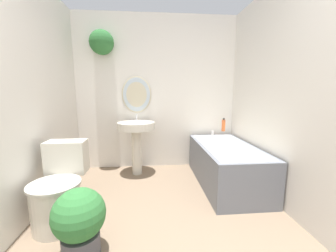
{
  "coord_description": "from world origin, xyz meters",
  "views": [
    {
      "loc": [
        -0.12,
        -0.5,
        1.21
      ],
      "look_at": [
        0.08,
        1.74,
        0.85
      ],
      "focal_mm": 22.0,
      "sensor_mm": 36.0,
      "label": 1
    }
  ],
  "objects_px": {
    "pedestal_sink": "(136,134)",
    "bathtub": "(226,164)",
    "toilet": "(59,191)",
    "potted_plant": "(79,220)",
    "shampoo_bottle": "(223,125)"
  },
  "relations": [
    {
      "from": "pedestal_sink",
      "to": "bathtub",
      "type": "bearing_deg",
      "value": -20.57
    },
    {
      "from": "bathtub",
      "to": "shampoo_bottle",
      "type": "xyz_separation_m",
      "value": [
        0.17,
        0.59,
        0.42
      ]
    },
    {
      "from": "bathtub",
      "to": "potted_plant",
      "type": "relative_size",
      "value": 2.7
    },
    {
      "from": "toilet",
      "to": "bathtub",
      "type": "height_order",
      "value": "toilet"
    },
    {
      "from": "bathtub",
      "to": "shampoo_bottle",
      "type": "relative_size",
      "value": 6.94
    },
    {
      "from": "bathtub",
      "to": "potted_plant",
      "type": "bearing_deg",
      "value": -143.73
    },
    {
      "from": "pedestal_sink",
      "to": "bathtub",
      "type": "distance_m",
      "value": 1.33
    },
    {
      "from": "bathtub",
      "to": "potted_plant",
      "type": "xyz_separation_m",
      "value": [
        -1.53,
        -1.12,
        0.01
      ]
    },
    {
      "from": "toilet",
      "to": "shampoo_bottle",
      "type": "height_order",
      "value": "shampoo_bottle"
    },
    {
      "from": "toilet",
      "to": "potted_plant",
      "type": "relative_size",
      "value": 1.38
    },
    {
      "from": "shampoo_bottle",
      "to": "pedestal_sink",
      "type": "bearing_deg",
      "value": -174.21
    },
    {
      "from": "bathtub",
      "to": "potted_plant",
      "type": "height_order",
      "value": "bathtub"
    },
    {
      "from": "toilet",
      "to": "bathtub",
      "type": "bearing_deg",
      "value": 19.86
    },
    {
      "from": "shampoo_bottle",
      "to": "potted_plant",
      "type": "bearing_deg",
      "value": -134.71
    },
    {
      "from": "pedestal_sink",
      "to": "bathtub",
      "type": "xyz_separation_m",
      "value": [
        1.2,
        -0.45,
        -0.33
      ]
    }
  ]
}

